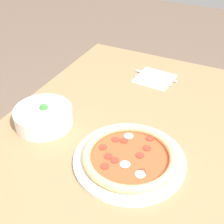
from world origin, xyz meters
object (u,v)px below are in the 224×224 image
Objects in this scene: pizza at (129,157)px; bowl at (43,116)px; knife at (158,76)px; fork at (153,80)px.

pizza is 1.69× the size of bowl.
bowl is 1.04× the size of knife.
pizza reaches higher than knife.
bowl reaches higher than fork.
fork and knife have the same top height.
bowl is 0.52m from fork.
fork is at bearing 85.69° from knife.
knife is (0.04, -0.01, -0.00)m from fork.
pizza is at bearing 104.81° from knife.
fork is at bearing 11.51° from pizza.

